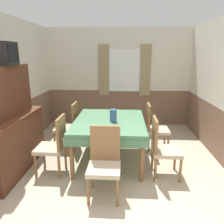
{
  "coord_description": "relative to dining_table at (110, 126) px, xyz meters",
  "views": [
    {
      "loc": [
        0.17,
        -1.84,
        1.92
      ],
      "look_at": [
        -0.04,
        1.88,
        0.93
      ],
      "focal_mm": 35.0,
      "sensor_mm": 36.0,
      "label": 1
    }
  ],
  "objects": [
    {
      "name": "chair_left_near",
      "position": [
        -0.87,
        -0.49,
        -0.16
      ],
      "size": [
        0.44,
        0.44,
        0.97
      ],
      "rotation": [
        0.0,
        0.0,
        1.57
      ],
      "color": "brown",
      "rests_on": "ground_plane"
    },
    {
      "name": "chair_right_near",
      "position": [
        0.87,
        -0.49,
        -0.16
      ],
      "size": [
        0.44,
        0.44,
        0.97
      ],
      "rotation": [
        0.0,
        0.0,
        4.71
      ],
      "color": "brown",
      "rests_on": "ground_plane"
    },
    {
      "name": "tv",
      "position": [
        -1.58,
        -0.37,
        1.25
      ],
      "size": [
        0.29,
        0.37,
        0.36
      ],
      "color": "black",
      "rests_on": "sideboard"
    },
    {
      "name": "chair_right_far",
      "position": [
        0.87,
        0.49,
        -0.16
      ],
      "size": [
        0.44,
        0.44,
        0.97
      ],
      "rotation": [
        0.0,
        0.0,
        4.71
      ],
      "color": "brown",
      "rests_on": "ground_plane"
    },
    {
      "name": "vase",
      "position": [
        0.07,
        -0.08,
        0.21
      ],
      "size": [
        0.12,
        0.12,
        0.22
      ],
      "color": "#335684",
      "rests_on": "dining_table"
    },
    {
      "name": "chair_head_near",
      "position": [
        0.0,
        -1.02,
        -0.16
      ],
      "size": [
        0.44,
        0.44,
        0.97
      ],
      "rotation": [
        0.0,
        0.0,
        3.14
      ],
      "color": "brown",
      "rests_on": "ground_plane"
    },
    {
      "name": "wall_left",
      "position": [
        -1.85,
        0.18,
        0.63
      ],
      "size": [
        0.05,
        4.51,
        2.6
      ],
      "color": "silver",
      "rests_on": "ground_plane"
    },
    {
      "name": "dining_table",
      "position": [
        0.0,
        0.0,
        0.0
      ],
      "size": [
        1.27,
        1.58,
        0.78
      ],
      "color": "#4C7A56",
      "rests_on": "ground_plane"
    },
    {
      "name": "chair_left_far",
      "position": [
        -0.87,
        0.49,
        -0.16
      ],
      "size": [
        0.44,
        0.44,
        0.97
      ],
      "rotation": [
        0.0,
        0.0,
        1.57
      ],
      "color": "brown",
      "rests_on": "ground_plane"
    },
    {
      "name": "wall_back",
      "position": [
        0.1,
        2.26,
        0.64
      ],
      "size": [
        4.22,
        0.1,
        2.6
      ],
      "color": "silver",
      "rests_on": "ground_plane"
    },
    {
      "name": "sideboard",
      "position": [
        -1.6,
        -0.46,
        0.06
      ],
      "size": [
        0.46,
        1.61,
        1.75
      ],
      "color": "#4C2819",
      "rests_on": "ground_plane"
    }
  ]
}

